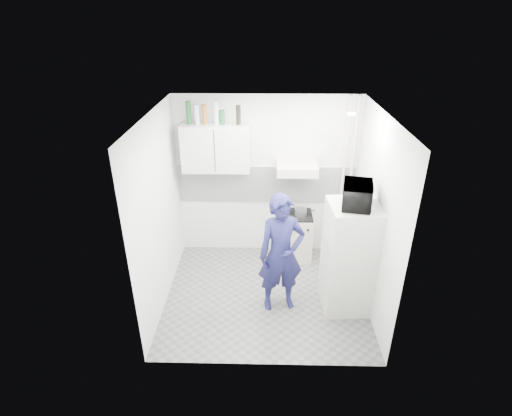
{
  "coord_description": "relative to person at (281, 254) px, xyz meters",
  "views": [
    {
      "loc": [
        -0.03,
        -4.56,
        3.71
      ],
      "look_at": [
        -0.14,
        0.3,
        1.25
      ],
      "focal_mm": 28.0,
      "sensor_mm": 36.0,
      "label": 1
    }
  ],
  "objects": [
    {
      "name": "ceiling",
      "position": [
        -0.2,
        0.2,
        1.76
      ],
      "size": [
        2.8,
        2.8,
        0.0
      ],
      "primitive_type": "plane",
      "color": "white",
      "rests_on": "wall_back"
    },
    {
      "name": "microwave",
      "position": [
        0.9,
        0.04,
        0.84
      ],
      "size": [
        0.57,
        0.44,
        0.28
      ],
      "primitive_type": "imported",
      "rotation": [
        0.0,
        0.0,
        1.37
      ],
      "color": "black",
      "rests_on": "fridge"
    },
    {
      "name": "fridge",
      "position": [
        0.9,
        0.04,
        -0.07
      ],
      "size": [
        0.67,
        0.67,
        1.53
      ],
      "primitive_type": "cube",
      "rotation": [
        0.0,
        0.0,
        0.06
      ],
      "color": "beige",
      "rests_on": "floor"
    },
    {
      "name": "ceiling_spot_fixture",
      "position": [
        0.8,
        0.4,
        1.73
      ],
      "size": [
        0.1,
        0.1,
        0.02
      ],
      "primitive_type": "cylinder",
      "color": "white",
      "rests_on": "ceiling"
    },
    {
      "name": "bottle_e",
      "position": [
        -0.61,
        1.27,
        1.5
      ],
      "size": [
        0.07,
        0.07,
        0.27
      ],
      "primitive_type": "cylinder",
      "color": "black",
      "rests_on": "upper_cabinet"
    },
    {
      "name": "bottle_d",
      "position": [
        -0.92,
        1.27,
        1.53
      ],
      "size": [
        0.08,
        0.08,
        0.34
      ],
      "primitive_type": "cylinder",
      "color": "#B2B7BC",
      "rests_on": "upper_cabinet"
    },
    {
      "name": "floor",
      "position": [
        -0.2,
        0.2,
        -0.84
      ],
      "size": [
        2.8,
        2.8,
        0.0
      ],
      "primitive_type": "plane",
      "color": "#61615F",
      "rests_on": "ground"
    },
    {
      "name": "wall_left",
      "position": [
        -1.6,
        0.2,
        0.46
      ],
      "size": [
        0.0,
        2.6,
        2.6
      ],
      "primitive_type": "plane",
      "rotation": [
        1.57,
        0.0,
        1.57
      ],
      "color": "white",
      "rests_on": "floor"
    },
    {
      "name": "wall_right",
      "position": [
        1.2,
        0.2,
        0.46
      ],
      "size": [
        0.0,
        2.6,
        2.6
      ],
      "primitive_type": "plane",
      "rotation": [
        1.57,
        0.0,
        -1.57
      ],
      "color": "white",
      "rests_on": "floor"
    },
    {
      "name": "stove_top",
      "position": [
        0.3,
        1.2,
        -0.05
      ],
      "size": [
        0.46,
        0.46,
        0.03
      ],
      "primitive_type": "cube",
      "color": "black",
      "rests_on": "stove"
    },
    {
      "name": "person",
      "position": [
        0.0,
        0.0,
        0.0
      ],
      "size": [
        0.68,
        0.51,
        1.67
      ],
      "primitive_type": "imported",
      "rotation": [
        0.0,
        0.0,
        0.2
      ],
      "color": "#191945",
      "rests_on": "floor"
    },
    {
      "name": "stove",
      "position": [
        0.3,
        1.2,
        -0.45
      ],
      "size": [
        0.48,
        0.48,
        0.77
      ],
      "primitive_type": "cube",
      "color": "beige",
      "rests_on": "floor"
    },
    {
      "name": "backsplash",
      "position": [
        -0.2,
        1.43,
        0.36
      ],
      "size": [
        2.74,
        0.03,
        0.6
      ],
      "primitive_type": "cube",
      "color": "white",
      "rests_on": "wall_back"
    },
    {
      "name": "pipe_b",
      "position": [
        0.98,
        1.37,
        0.46
      ],
      "size": [
        0.04,
        0.04,
        2.6
      ],
      "primitive_type": "cylinder",
      "color": "beige",
      "rests_on": "floor"
    },
    {
      "name": "bottle_b",
      "position": [
        -1.2,
        1.27,
        1.5
      ],
      "size": [
        0.07,
        0.07,
        0.28
      ],
      "primitive_type": "cylinder",
      "color": "#B2B7BC",
      "rests_on": "upper_cabinet"
    },
    {
      "name": "canister_a",
      "position": [
        -0.84,
        1.27,
        1.47
      ],
      "size": [
        0.08,
        0.08,
        0.2
      ],
      "primitive_type": "cylinder",
      "color": "#144C1E",
      "rests_on": "upper_cabinet"
    },
    {
      "name": "upper_cabinet",
      "position": [
        -0.95,
        1.27,
        1.01
      ],
      "size": [
        1.0,
        0.35,
        0.7
      ],
      "primitive_type": "cube",
      "color": "beige",
      "rests_on": "wall_back"
    },
    {
      "name": "wall_back",
      "position": [
        -0.2,
        1.45,
        0.46
      ],
      "size": [
        2.8,
        0.0,
        2.8
      ],
      "primitive_type": "plane",
      "rotation": [
        1.57,
        0.0,
        0.0
      ],
      "color": "white",
      "rests_on": "floor"
    },
    {
      "name": "range_hood",
      "position": [
        0.25,
        1.2,
        0.73
      ],
      "size": [
        0.6,
        0.5,
        0.14
      ],
      "primitive_type": "cube",
      "color": "beige",
      "rests_on": "wall_back"
    },
    {
      "name": "bottle_a",
      "position": [
        -1.32,
        1.27,
        1.53
      ],
      "size": [
        0.08,
        0.08,
        0.32
      ],
      "primitive_type": "cylinder",
      "color": "#144C1E",
      "rests_on": "upper_cabinet"
    },
    {
      "name": "pipe_a",
      "position": [
        1.1,
        1.37,
        0.46
      ],
      "size": [
        0.05,
        0.05,
        2.6
      ],
      "primitive_type": "cylinder",
      "color": "beige",
      "rests_on": "floor"
    },
    {
      "name": "bottle_c",
      "position": [
        -1.09,
        1.27,
        1.51
      ],
      "size": [
        0.07,
        0.07,
        0.28
      ],
      "primitive_type": "cylinder",
      "color": "brown",
      "rests_on": "upper_cabinet"
    },
    {
      "name": "saucepan",
      "position": [
        0.34,
        1.17,
        0.01
      ],
      "size": [
        0.19,
        0.19,
        0.11
      ],
      "primitive_type": "cylinder",
      "color": "silver",
      "rests_on": "stove_top"
    }
  ]
}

